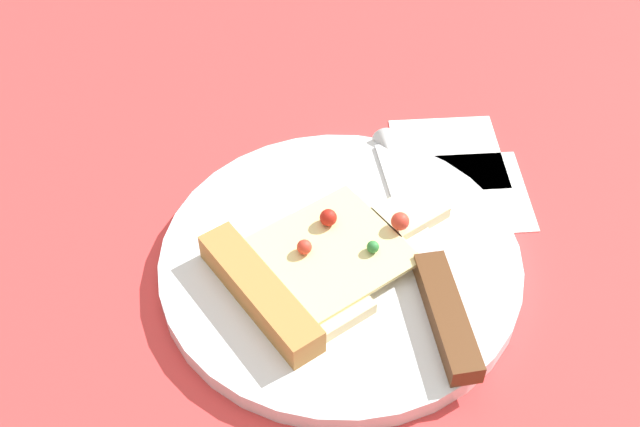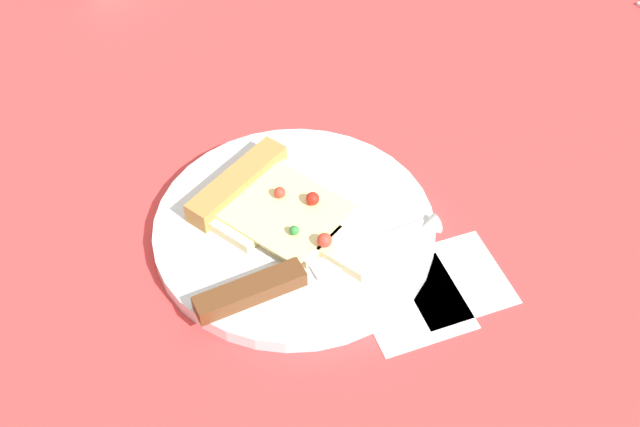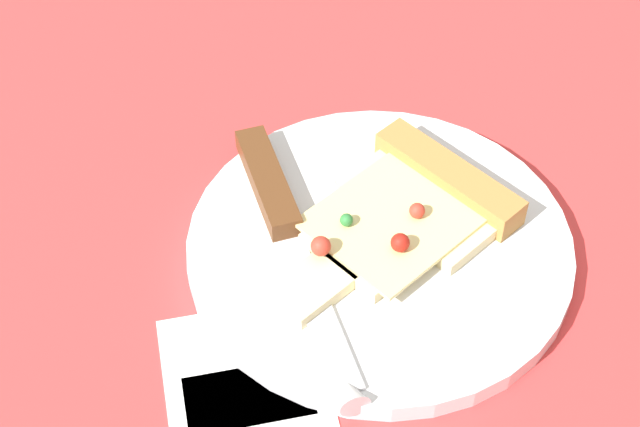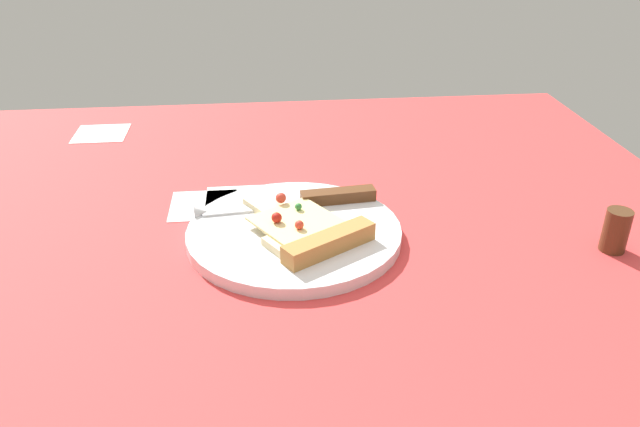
# 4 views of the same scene
# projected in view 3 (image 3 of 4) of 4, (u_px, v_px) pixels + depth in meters

# --- Properties ---
(ground_plane) EXTENTS (1.23, 1.23, 0.03)m
(ground_plane) POSITION_uv_depth(u_px,v_px,m) (490.00, 305.00, 0.67)
(ground_plane) COLOR #D13838
(ground_plane) RESTS_ON ground
(plate) EXTENTS (0.27, 0.27, 0.02)m
(plate) POSITION_uv_depth(u_px,v_px,m) (379.00, 247.00, 0.67)
(plate) COLOR silver
(plate) RESTS_ON ground_plane
(pizza_slice) EXTENTS (0.19, 0.16, 0.03)m
(pizza_slice) POSITION_uv_depth(u_px,v_px,m) (406.00, 213.00, 0.67)
(pizza_slice) COLOR beige
(pizza_slice) RESTS_ON plate
(knife) EXTENTS (0.05, 0.24, 0.02)m
(knife) POSITION_uv_depth(u_px,v_px,m) (286.00, 229.00, 0.66)
(knife) COLOR silver
(knife) RESTS_ON plate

